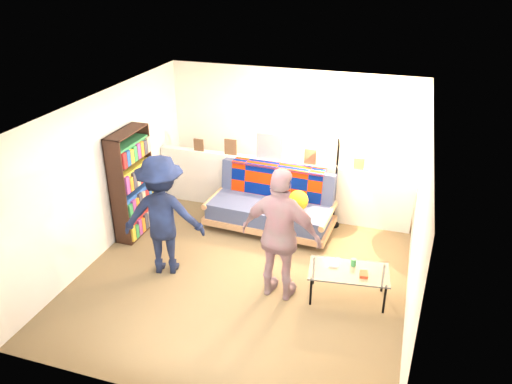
% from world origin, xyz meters
% --- Properties ---
extents(ground, '(5.00, 5.00, 0.00)m').
position_xyz_m(ground, '(0.00, 0.00, 0.00)').
color(ground, brown).
rests_on(ground, ground).
extents(room_shell, '(4.60, 5.05, 2.45)m').
position_xyz_m(room_shell, '(0.00, 0.47, 1.67)').
color(room_shell, silver).
rests_on(room_shell, ground).
extents(half_wall_ledge, '(4.45, 0.15, 1.00)m').
position_xyz_m(half_wall_ledge, '(0.00, 1.80, 0.50)').
color(half_wall_ledge, silver).
rests_on(half_wall_ledge, ground).
extents(ledge_decor, '(2.97, 0.02, 0.45)m').
position_xyz_m(ledge_decor, '(-0.23, 1.78, 1.18)').
color(ledge_decor, brown).
rests_on(ledge_decor, half_wall_ledge).
extents(futon_sofa, '(2.12, 1.12, 0.89)m').
position_xyz_m(futon_sofa, '(0.01, 1.26, 0.41)').
color(futon_sofa, '#AD7C54').
rests_on(futon_sofa, ground).
extents(bookshelf, '(0.29, 0.87, 1.74)m').
position_xyz_m(bookshelf, '(-2.08, 0.45, 0.81)').
color(bookshelf, black).
rests_on(bookshelf, ground).
extents(coffee_table, '(1.10, 0.70, 0.54)m').
position_xyz_m(coffee_table, '(1.49, -0.26, 0.41)').
color(coffee_table, black).
rests_on(coffee_table, ground).
extents(floor_lamp, '(0.36, 0.29, 1.62)m').
position_xyz_m(floor_lamp, '(0.98, 1.65, 1.15)').
color(floor_lamp, black).
rests_on(floor_lamp, ground).
extents(person_left, '(1.27, 0.93, 1.76)m').
position_xyz_m(person_left, '(-1.11, -0.38, 0.88)').
color(person_left, black).
rests_on(person_left, ground).
extents(person_right, '(1.12, 0.57, 1.84)m').
position_xyz_m(person_right, '(0.61, -0.46, 0.92)').
color(person_right, '#C78193').
rests_on(person_right, ground).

